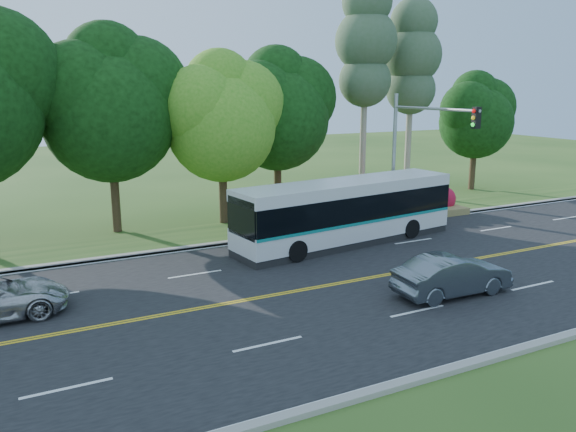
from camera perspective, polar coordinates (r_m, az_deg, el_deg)
name	(u,v)px	position (r m, az deg, el deg)	size (l,w,h in m)	color
ground	(370,278)	(22.39, 8.29, -6.28)	(120.00, 120.00, 0.00)	#2C501A
road	(370,278)	(22.39, 8.29, -6.25)	(60.00, 14.00, 0.02)	black
curb_north	(288,235)	(28.25, 0.00, -1.90)	(60.00, 0.30, 0.15)	gray
curb_south	(516,351)	(17.46, 22.12, -12.61)	(60.00, 0.30, 0.15)	gray
grass_verge	(272,227)	(29.87, -1.59, -1.13)	(60.00, 4.00, 0.10)	#2C501A
lane_markings	(368,278)	(22.34, 8.09, -6.26)	(57.60, 13.82, 0.00)	gold
tree_row	(155,99)	(30.23, -13.35, 11.49)	(44.70, 9.10, 13.84)	#312315
bougainvillea_hedge	(392,205)	(32.66, 10.54, 1.07)	(9.50, 2.25, 1.50)	maroon
traffic_signal	(417,141)	(29.52, 13.01, 7.48)	(0.42, 6.10, 7.00)	#94979C
transit_bus	(346,213)	(26.78, 5.94, 0.35)	(11.71, 3.96, 3.01)	silver
sedan	(452,275)	(21.07, 16.35, -5.78)	(1.54, 4.41, 1.45)	#535C65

